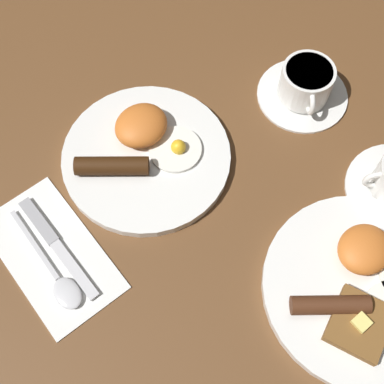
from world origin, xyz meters
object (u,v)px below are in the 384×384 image
Objects in this scene: breakfast_plate_far at (363,287)px; spoon at (60,283)px; breakfast_plate_near at (145,152)px; knife at (54,241)px; teacup_near at (305,86)px.

breakfast_plate_far reaches higher than spoon.
breakfast_plate_near is 1.45× the size of spoon.
spoon reaches higher than knife.
knife is (0.19, 0.02, -0.01)m from breakfast_plate_near.
teacup_near is (-0.18, -0.27, 0.01)m from breakfast_plate_far.
breakfast_plate_near is 1.74× the size of teacup_near.
knife is at bearing 6.24° from breakfast_plate_near.
breakfast_plate_far reaches higher than knife.
breakfast_plate_far is at bearing 42.01° from knife.
teacup_near is 0.83× the size of spoon.
breakfast_plate_near is at bearing 100.05° from knife.
spoon is at bearing -43.78° from breakfast_plate_far.
spoon is at bearing -23.81° from knife.
breakfast_plate_far is 1.85× the size of teacup_near.
spoon is (0.03, 0.06, 0.00)m from knife.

